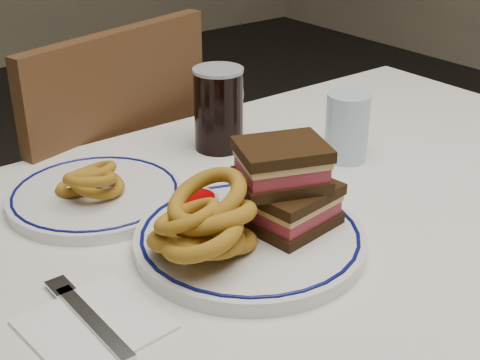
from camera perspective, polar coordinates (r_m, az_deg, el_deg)
dining_table at (r=0.98m, az=6.21°, el=-8.70°), size 1.27×0.87×0.75m
chair_far at (r=1.44m, az=-12.47°, el=-3.47°), size 0.52×0.52×0.92m
main_plate at (r=0.85m, az=0.86°, el=-5.03°), size 0.29×0.29×0.02m
reuben_sandwich at (r=0.84m, az=4.06°, el=-0.50°), size 0.13×0.12×0.11m
onion_rings_main at (r=0.78m, az=-3.11°, el=-3.92°), size 0.14×0.13×0.12m
ketchup_ramekin at (r=0.87m, az=-3.64°, el=-2.25°), size 0.06×0.06×0.03m
beer_mug at (r=1.11m, az=-1.76°, el=6.19°), size 0.12×0.08×0.14m
water_glass at (r=1.09m, az=9.12°, el=4.49°), size 0.07×0.07×0.11m
far_plate at (r=0.98m, az=-12.21°, el=-1.28°), size 0.25×0.25×0.02m
onion_rings_far at (r=0.96m, az=-12.68°, el=0.03°), size 0.10×0.12×0.07m
napkin_fork at (r=0.74m, az=-12.49°, el=-11.78°), size 0.14×0.17×0.01m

